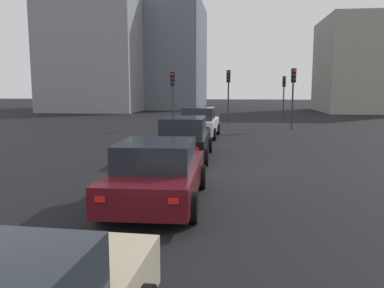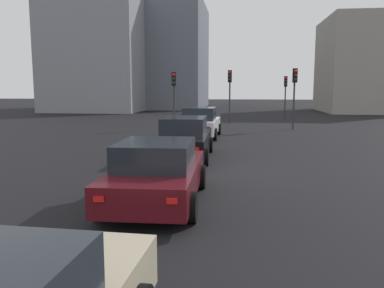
{
  "view_description": "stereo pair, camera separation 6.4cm",
  "coord_description": "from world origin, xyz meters",
  "px_view_note": "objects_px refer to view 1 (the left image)",
  "views": [
    {
      "loc": [
        -13.05,
        -0.4,
        2.69
      ],
      "look_at": [
        -1.59,
        0.93,
        1.04
      ],
      "focal_mm": 36.86,
      "sensor_mm": 36.0,
      "label": 1
    },
    {
      "loc": [
        -13.04,
        -0.47,
        2.69
      ],
      "look_at": [
        -1.59,
        0.93,
        1.04
      ],
      "focal_mm": 36.86,
      "sensor_mm": 36.0,
      "label": 2
    }
  ],
  "objects_px": {
    "car_maroon_right_third": "(158,173)",
    "traffic_light_far_right": "(284,88)",
    "car_white_right_lead": "(199,123)",
    "car_black_right_second": "(184,139)",
    "traffic_light_far_left": "(293,86)",
    "traffic_light_near_left": "(228,85)",
    "traffic_light_near_right": "(173,88)"
  },
  "relations": [
    {
      "from": "traffic_light_near_left",
      "to": "traffic_light_far_left",
      "type": "bearing_deg",
      "value": 53.75
    },
    {
      "from": "car_black_right_second",
      "to": "traffic_light_far_right",
      "type": "distance_m",
      "value": 21.35
    },
    {
      "from": "car_white_right_lead",
      "to": "traffic_light_near_right",
      "type": "distance_m",
      "value": 5.32
    },
    {
      "from": "car_black_right_second",
      "to": "traffic_light_far_left",
      "type": "bearing_deg",
      "value": -27.25
    },
    {
      "from": "traffic_light_near_right",
      "to": "car_black_right_second",
      "type": "bearing_deg",
      "value": 7.98
    },
    {
      "from": "car_white_right_lead",
      "to": "traffic_light_far_left",
      "type": "xyz_separation_m",
      "value": [
        4.8,
        -5.62,
        2.04
      ]
    },
    {
      "from": "car_black_right_second",
      "to": "traffic_light_far_right",
      "type": "height_order",
      "value": "traffic_light_far_right"
    },
    {
      "from": "car_maroon_right_third",
      "to": "traffic_light_far_right",
      "type": "xyz_separation_m",
      "value": [
        26.35,
        -5.8,
        1.94
      ]
    },
    {
      "from": "traffic_light_near_left",
      "to": "traffic_light_near_right",
      "type": "relative_size",
      "value": 1.08
    },
    {
      "from": "car_maroon_right_third",
      "to": "traffic_light_far_left",
      "type": "distance_m",
      "value": 18.24
    },
    {
      "from": "car_white_right_lead",
      "to": "car_black_right_second",
      "type": "relative_size",
      "value": 0.92
    },
    {
      "from": "car_black_right_second",
      "to": "traffic_light_near_left",
      "type": "height_order",
      "value": "traffic_light_near_left"
    },
    {
      "from": "car_black_right_second",
      "to": "traffic_light_near_right",
      "type": "distance_m",
      "value": 11.42
    },
    {
      "from": "car_maroon_right_third",
      "to": "traffic_light_far_left",
      "type": "xyz_separation_m",
      "value": [
        17.3,
        -5.37,
        2.1
      ]
    },
    {
      "from": "car_black_right_second",
      "to": "car_white_right_lead",
      "type": "bearing_deg",
      "value": -0.58
    },
    {
      "from": "car_white_right_lead",
      "to": "car_black_right_second",
      "type": "xyz_separation_m",
      "value": [
        -6.56,
        -0.07,
        -0.02
      ]
    },
    {
      "from": "car_white_right_lead",
      "to": "traffic_light_near_right",
      "type": "relative_size",
      "value": 1.17
    },
    {
      "from": "traffic_light_far_left",
      "to": "traffic_light_far_right",
      "type": "bearing_deg",
      "value": 168.88
    },
    {
      "from": "car_maroon_right_third",
      "to": "traffic_light_far_right",
      "type": "height_order",
      "value": "traffic_light_far_right"
    },
    {
      "from": "traffic_light_near_right",
      "to": "traffic_light_far_right",
      "type": "xyz_separation_m",
      "value": [
        9.38,
        -8.24,
        -0.02
      ]
    },
    {
      "from": "car_white_right_lead",
      "to": "traffic_light_far_right",
      "type": "distance_m",
      "value": 15.23
    },
    {
      "from": "traffic_light_near_left",
      "to": "traffic_light_near_right",
      "type": "height_order",
      "value": "traffic_light_near_left"
    },
    {
      "from": "traffic_light_near_left",
      "to": "traffic_light_far_right",
      "type": "xyz_separation_m",
      "value": [
        5.21,
        -4.69,
        -0.21
      ]
    },
    {
      "from": "traffic_light_near_left",
      "to": "traffic_light_far_right",
      "type": "bearing_deg",
      "value": 143.77
    },
    {
      "from": "traffic_light_near_right",
      "to": "traffic_light_far_right",
      "type": "distance_m",
      "value": 12.49
    },
    {
      "from": "car_white_right_lead",
      "to": "traffic_light_near_right",
      "type": "height_order",
      "value": "traffic_light_near_right"
    },
    {
      "from": "car_black_right_second",
      "to": "traffic_light_near_right",
      "type": "height_order",
      "value": "traffic_light_near_right"
    },
    {
      "from": "car_white_right_lead",
      "to": "traffic_light_far_right",
      "type": "xyz_separation_m",
      "value": [
        13.85,
        -6.05,
        1.88
      ]
    },
    {
      "from": "car_black_right_second",
      "to": "traffic_light_near_left",
      "type": "xyz_separation_m",
      "value": [
        15.2,
        -1.29,
        2.11
      ]
    },
    {
      "from": "car_white_right_lead",
      "to": "traffic_light_far_right",
      "type": "relative_size",
      "value": 1.18
    },
    {
      "from": "car_black_right_second",
      "to": "traffic_light_far_left",
      "type": "distance_m",
      "value": 12.81
    },
    {
      "from": "car_maroon_right_third",
      "to": "traffic_light_near_left",
      "type": "bearing_deg",
      "value": -4.42
    }
  ]
}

